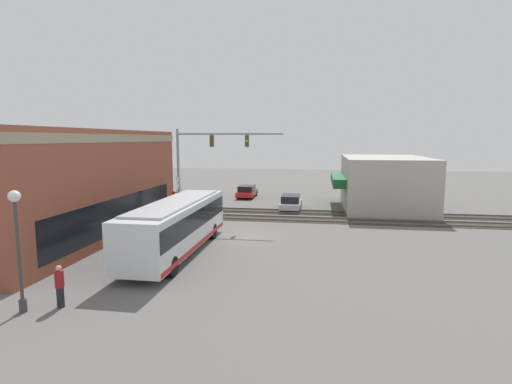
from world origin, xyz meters
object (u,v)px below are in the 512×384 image
city_bus (177,224)px  pedestrian_by_lamp (60,286)px  streetlamp (18,240)px  parked_car_silver (291,203)px  parked_car_red (247,192)px  crossing_signal (179,193)px

city_bus → pedestrian_by_lamp: 8.10m
streetlamp → parked_car_silver: 25.26m
parked_car_silver → parked_car_red: size_ratio=1.07×
parked_car_red → parked_car_silver: bearing=-141.8°
streetlamp → parked_car_silver: bearing=-19.6°
pedestrian_by_lamp → city_bus: bearing=-13.6°
parked_car_silver → pedestrian_by_lamp: pedestrian_by_lamp is taller
streetlamp → parked_car_red: size_ratio=1.07×
city_bus → streetlamp: bearing=160.3°
city_bus → parked_car_red: bearing=-0.0°
pedestrian_by_lamp → parked_car_silver: bearing=-17.5°
crossing_signal → parked_car_silver: 10.87m
parked_car_silver → parked_car_red: bearing=38.2°
crossing_signal → parked_car_red: crossing_signal is taller
city_bus → parked_car_silver: (15.26, -5.40, -1.03)m
streetlamp → parked_car_red: (30.57, -3.03, -2.15)m
city_bus → crossing_signal: crossing_signal is taller
crossing_signal → streetlamp: (-16.90, 0.13, 0.49)m
parked_car_silver → pedestrian_by_lamp: 24.21m
parked_car_silver → crossing_signal: bearing=129.4°
streetlamp → parked_car_red: bearing=-5.7°
parked_car_red → pedestrian_by_lamp: (-29.94, 1.90, 0.22)m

